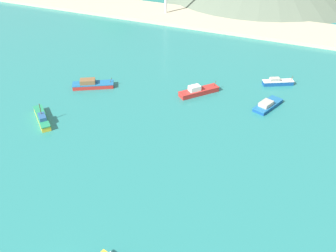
% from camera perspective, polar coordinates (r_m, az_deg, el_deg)
% --- Properties ---
extents(ground, '(260.00, 280.00, 0.50)m').
position_cam_1_polar(ground, '(77.74, -3.20, -4.60)').
color(ground, teal).
extents(fishing_boat_0, '(6.20, 9.62, 1.92)m').
position_cam_1_polar(fishing_boat_0, '(95.90, 14.84, 3.11)').
color(fishing_boat_0, '#14478C').
rests_on(fishing_boat_0, ground).
extents(fishing_boat_7, '(11.07, 8.23, 2.53)m').
position_cam_1_polar(fishing_boat_7, '(103.79, -11.43, 6.21)').
color(fishing_boat_7, red).
rests_on(fishing_boat_7, ground).
extents(fishing_boat_9, '(9.16, 10.13, 2.65)m').
position_cam_1_polar(fishing_boat_9, '(98.78, 4.58, 5.31)').
color(fishing_boat_9, red).
rests_on(fishing_boat_9, ground).
extents(fishing_boat_10, '(8.32, 5.70, 2.56)m').
position_cam_1_polar(fishing_boat_10, '(107.36, 16.25, 6.41)').
color(fishing_boat_10, '#14478C').
rests_on(fishing_boat_10, ground).
extents(fishing_boat_14, '(9.29, 8.36, 4.93)m').
position_cam_1_polar(fishing_boat_14, '(92.17, -18.55, 1.15)').
color(fishing_boat_14, gold).
rests_on(fishing_boat_14, ground).
extents(beach_strip, '(247.00, 23.17, 1.20)m').
position_cam_1_polar(beach_strip, '(149.37, 11.68, 14.81)').
color(beach_strip, '#C6B793').
rests_on(beach_strip, ground).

